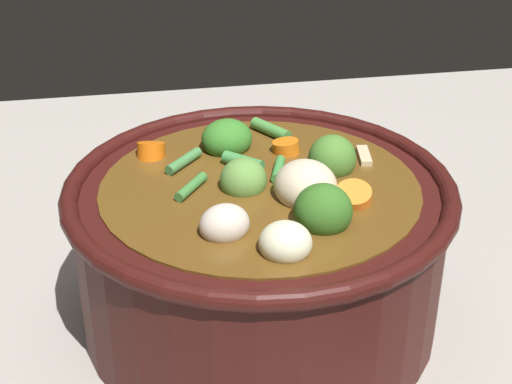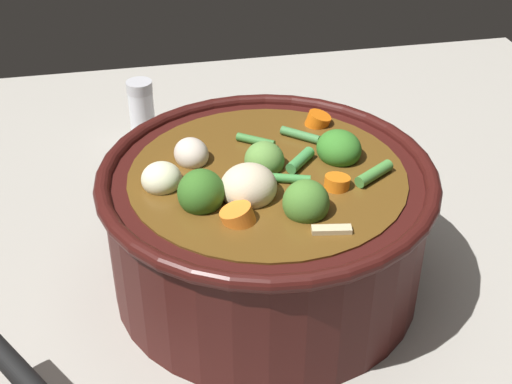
{
  "view_description": "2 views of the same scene",
  "coord_description": "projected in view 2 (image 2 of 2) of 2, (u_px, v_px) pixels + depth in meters",
  "views": [
    {
      "loc": [
        -0.1,
        -0.53,
        0.42
      ],
      "look_at": [
        -0.0,
        0.01,
        0.12
      ],
      "focal_mm": 53.88,
      "sensor_mm": 36.0,
      "label": 1
    },
    {
      "loc": [
        0.54,
        -0.12,
        0.48
      ],
      "look_at": [
        0.0,
        -0.01,
        0.11
      ],
      "focal_mm": 50.49,
      "sensor_mm": 36.0,
      "label": 2
    }
  ],
  "objects": [
    {
      "name": "cooking_pot",
      "position": [
        267.0,
        224.0,
        0.69
      ],
      "size": [
        0.32,
        0.32,
        0.16
      ],
      "color": "#38110F",
      "rests_on": "ground_plane"
    },
    {
      "name": "salt_shaker",
      "position": [
        142.0,
        110.0,
        0.95
      ],
      "size": [
        0.03,
        0.03,
        0.08
      ],
      "color": "silver",
      "rests_on": "ground_plane"
    },
    {
      "name": "ground_plane",
      "position": [
        266.0,
        279.0,
        0.73
      ],
      "size": [
        1.1,
        1.1,
        0.0
      ],
      "primitive_type": "plane",
      "color": "#9E998E"
    }
  ]
}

